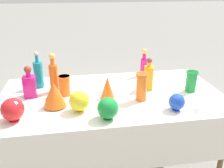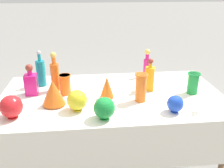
{
  "view_description": "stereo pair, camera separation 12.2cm",
  "coord_description": "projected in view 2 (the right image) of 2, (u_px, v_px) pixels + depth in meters",
  "views": [
    {
      "loc": [
        -0.33,
        -1.98,
        1.69
      ],
      "look_at": [
        0.0,
        0.0,
        0.86
      ],
      "focal_mm": 40.0,
      "sensor_mm": 36.0,
      "label": 1
    },
    {
      "loc": [
        -0.21,
        -1.99,
        1.69
      ],
      "look_at": [
        0.0,
        0.0,
        0.86
      ],
      "focal_mm": 40.0,
      "sensor_mm": 36.0,
      "label": 2
    }
  ],
  "objects": [
    {
      "name": "display_table",
      "position": [
        113.0,
        103.0,
        2.19
      ],
      "size": [
        1.95,
        1.06,
        0.76
      ],
      "color": "white",
      "rests_on": "ground"
    },
    {
      "name": "round_bowl_1",
      "position": [
        175.0,
        104.0,
        1.89
      ],
      "size": [
        0.13,
        0.13,
        0.14
      ],
      "color": "blue",
      "rests_on": "display_table"
    },
    {
      "name": "round_bowl_2",
      "position": [
        11.0,
        107.0,
        1.8
      ],
      "size": [
        0.17,
        0.17,
        0.17
      ],
      "color": "red",
      "rests_on": "display_table"
    },
    {
      "name": "slender_vase_1",
      "position": [
        65.0,
        84.0,
        2.18
      ],
      "size": [
        0.11,
        0.11,
        0.18
      ],
      "color": "orange",
      "rests_on": "display_table"
    },
    {
      "name": "price_tag_left",
      "position": [
        195.0,
        114.0,
        1.85
      ],
      "size": [
        0.05,
        0.02,
        0.04
      ],
      "primitive_type": "cube",
      "rotation": [
        -0.21,
        0.0,
        0.07
      ],
      "color": "white",
      "rests_on": "display_table"
    },
    {
      "name": "tall_bottle_0",
      "position": [
        41.0,
        72.0,
        2.35
      ],
      "size": [
        0.09,
        0.09,
        0.34
      ],
      "color": "teal",
      "rests_on": "display_table"
    },
    {
      "name": "square_decanter_1",
      "position": [
        150.0,
        77.0,
        2.26
      ],
      "size": [
        0.11,
        0.11,
        0.3
      ],
      "color": "orange",
      "rests_on": "display_table"
    },
    {
      "name": "tall_bottle_2",
      "position": [
        147.0,
        64.0,
        2.58
      ],
      "size": [
        0.07,
        0.07,
        0.29
      ],
      "color": "#C61972",
      "rests_on": "display_table"
    },
    {
      "name": "tall_bottle_1",
      "position": [
        55.0,
        75.0,
        2.23
      ],
      "size": [
        0.08,
        0.08,
        0.36
      ],
      "color": "orange",
      "rests_on": "display_table"
    },
    {
      "name": "round_bowl_0",
      "position": [
        77.0,
        100.0,
        1.91
      ],
      "size": [
        0.16,
        0.16,
        0.17
      ],
      "color": "yellow",
      "rests_on": "display_table"
    },
    {
      "name": "ground_plane",
      "position": [
        112.0,
        163.0,
        2.5
      ],
      "size": [
        40.0,
        40.0,
        0.0
      ],
      "primitive_type": "plane",
      "color": "gray"
    },
    {
      "name": "slender_vase_0",
      "position": [
        193.0,
        83.0,
        2.2
      ],
      "size": [
        0.11,
        0.11,
        0.19
      ],
      "color": "#198C38",
      "rests_on": "display_table"
    },
    {
      "name": "cardboard_box_behind_left",
      "position": [
        79.0,
        105.0,
        3.29
      ],
      "size": [
        0.46,
        0.41,
        0.44
      ],
      "color": "tan",
      "rests_on": "ground"
    },
    {
      "name": "fluted_vase_0",
      "position": [
        107.0,
        87.0,
        2.11
      ],
      "size": [
        0.12,
        0.12,
        0.19
      ],
      "color": "orange",
      "rests_on": "display_table"
    },
    {
      "name": "square_decanter_0",
      "position": [
        31.0,
        82.0,
        2.17
      ],
      "size": [
        0.11,
        0.11,
        0.28
      ],
      "color": "#C61972",
      "rests_on": "display_table"
    },
    {
      "name": "fluted_vase_1",
      "position": [
        53.0,
        92.0,
        1.98
      ],
      "size": [
        0.19,
        0.19,
        0.21
      ],
      "color": "orange",
      "rests_on": "display_table"
    },
    {
      "name": "cardboard_box_behind_right",
      "position": [
        80.0,
        103.0,
        3.3
      ],
      "size": [
        0.57,
        0.45,
        0.46
      ],
      "color": "tan",
      "rests_on": "ground"
    },
    {
      "name": "slender_vase_2",
      "position": [
        141.0,
        87.0,
        2.04
      ],
      "size": [
        0.11,
        0.11,
        0.24
      ],
      "color": "orange",
      "rests_on": "display_table"
    },
    {
      "name": "round_bowl_3",
      "position": [
        104.0,
        108.0,
        1.79
      ],
      "size": [
        0.16,
        0.16,
        0.17
      ],
      "color": "#198C38",
      "rests_on": "display_table"
    }
  ]
}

